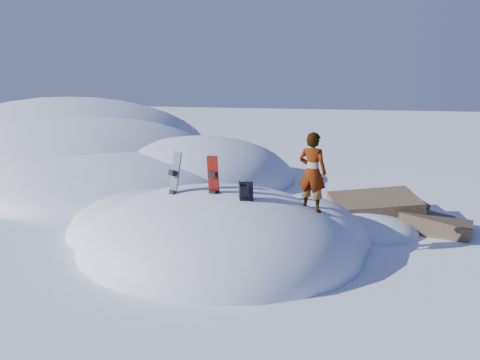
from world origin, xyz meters
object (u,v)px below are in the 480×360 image
(snowboard_red, at_px, (214,186))
(backpack, at_px, (246,191))
(snowboard_dark, at_px, (174,185))
(person, at_px, (312,172))

(snowboard_red, xyz_separation_m, backpack, (0.81, -0.15, -0.04))
(snowboard_dark, xyz_separation_m, person, (3.18, 0.56, 0.38))
(snowboard_dark, distance_m, person, 3.26)
(snowboard_red, distance_m, backpack, 0.83)
(snowboard_red, xyz_separation_m, person, (2.19, 0.53, 0.34))
(person, bearing_deg, snowboard_dark, 26.82)
(backpack, xyz_separation_m, person, (1.38, 0.68, 0.38))
(snowboard_dark, height_order, backpack, snowboard_dark)
(snowboard_red, bearing_deg, backpack, -0.81)
(person, bearing_deg, snowboard_red, 30.32)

